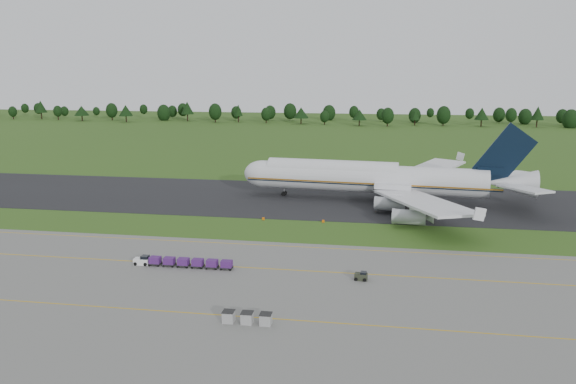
% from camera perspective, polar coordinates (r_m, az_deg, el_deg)
% --- Properties ---
extents(ground, '(600.00, 600.00, 0.00)m').
position_cam_1_polar(ground, '(112.26, -2.05, -3.86)').
color(ground, '#2D4F17').
rests_on(ground, ground).
extents(apron, '(300.00, 52.00, 0.06)m').
position_cam_1_polar(apron, '(81.03, -6.71, -10.50)').
color(apron, slate).
rests_on(apron, ground).
extents(taxiway, '(300.00, 40.00, 0.08)m').
position_cam_1_polar(taxiway, '(138.94, 0.15, -0.65)').
color(taxiway, black).
rests_on(taxiway, ground).
extents(apron_markings, '(300.00, 30.20, 0.01)m').
position_cam_1_polar(apron_markings, '(87.29, -5.46, -8.72)').
color(apron_markings, '#C9990B').
rests_on(apron_markings, apron).
extents(tree_line, '(527.81, 23.32, 11.90)m').
position_cam_1_polar(tree_line, '(327.84, 4.57, 8.01)').
color(tree_line, black).
rests_on(tree_line, ground).
extents(aircraft, '(70.45, 68.33, 19.75)m').
position_cam_1_polar(aircraft, '(136.92, 8.91, 1.40)').
color(aircraft, silver).
rests_on(aircraft, ground).
extents(baggage_train, '(16.54, 1.50, 1.44)m').
position_cam_1_polar(baggage_train, '(93.10, -10.76, -7.01)').
color(baggage_train, white).
rests_on(baggage_train, apron).
extents(utility_cart, '(2.02, 1.36, 1.04)m').
position_cam_1_polar(utility_cart, '(86.83, 7.42, -8.53)').
color(utility_cart, '#292D20').
rests_on(utility_cart, apron).
extents(uld_row, '(6.30, 1.50, 1.48)m').
position_cam_1_polar(uld_row, '(72.53, -4.18, -12.62)').
color(uld_row, '#959595').
rests_on(uld_row, apron).
extents(edge_markers, '(13.27, 0.30, 0.60)m').
position_cam_1_polar(edge_markers, '(118.25, 0.52, -2.87)').
color(edge_markers, orange).
rests_on(edge_markers, ground).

